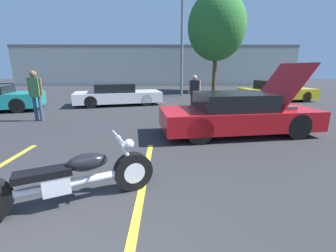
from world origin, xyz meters
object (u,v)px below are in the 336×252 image
at_px(parked_car_right_row, 276,91).
at_px(spectator_by_show_car, 36,91).
at_px(show_car_hood_open, 238,114).
at_px(spectator_near_motorcycle, 194,91).
at_px(tree_background, 217,27).
at_px(light_pole, 183,30).
at_px(parked_car_mid_row, 118,95).
at_px(motorcycle, 67,180).

distance_m(parked_car_right_row, spectator_by_show_car, 12.50).
height_order(show_car_hood_open, spectator_near_motorcycle, show_car_hood_open).
height_order(tree_background, spectator_by_show_car, tree_background).
bearing_deg(show_car_hood_open, spectator_near_motorcycle, 97.14).
xyz_separation_m(light_pole, tree_background, (2.82, 3.00, 0.71)).
xyz_separation_m(parked_car_right_row, parked_car_mid_row, (-9.21, -1.36, -0.03)).
height_order(light_pole, motorcycle, light_pole).
height_order(motorcycle, spectator_near_motorcycle, spectator_near_motorcycle).
relative_size(tree_background, spectator_near_motorcycle, 4.69).
bearing_deg(spectator_near_motorcycle, show_car_hood_open, -74.63).
distance_m(light_pole, show_car_hood_open, 10.13).
bearing_deg(show_car_hood_open, motorcycle, -142.85).
relative_size(tree_background, parked_car_right_row, 1.72).
distance_m(motorcycle, parked_car_mid_row, 9.25).
bearing_deg(parked_car_mid_row, show_car_hood_open, -63.73).
distance_m(light_pole, parked_car_mid_row, 6.56).
height_order(motorcycle, spectator_by_show_car, spectator_by_show_car).
bearing_deg(light_pole, parked_car_mid_row, -134.54).
xyz_separation_m(show_car_hood_open, spectator_by_show_car, (-6.92, 1.74, 0.50)).
bearing_deg(motorcycle, tree_background, 45.82).
xyz_separation_m(tree_background, parked_car_right_row, (2.64, -5.45, -4.48)).
xyz_separation_m(motorcycle, parked_car_right_row, (8.02, 10.53, 0.18)).
bearing_deg(spectator_by_show_car, light_pole, 52.22).
relative_size(tree_background, show_car_hood_open, 1.61).
distance_m(parked_car_right_row, parked_car_mid_row, 9.31).
height_order(light_pole, spectator_near_motorcycle, light_pole).
bearing_deg(parked_car_mid_row, parked_car_right_row, -5.96).
bearing_deg(parked_car_mid_row, spectator_by_show_car, -133.88).
xyz_separation_m(tree_background, show_car_hood_open, (-1.81, -12.36, -4.45)).
height_order(parked_car_mid_row, spectator_near_motorcycle, spectator_near_motorcycle).
xyz_separation_m(light_pole, parked_car_right_row, (5.46, -2.45, -3.78)).
bearing_deg(show_car_hood_open, tree_background, 73.45).
distance_m(motorcycle, parked_car_right_row, 13.23).
height_order(light_pole, show_car_hood_open, light_pole).
bearing_deg(tree_background, motorcycle, -108.60).
distance_m(motorcycle, spectator_by_show_car, 6.36).
relative_size(show_car_hood_open, parked_car_right_row, 1.06).
height_order(parked_car_right_row, spectator_near_motorcycle, spectator_near_motorcycle).
distance_m(show_car_hood_open, spectator_by_show_car, 7.16).
distance_m(light_pole, spectator_by_show_car, 10.18).
relative_size(light_pole, motorcycle, 3.33).
distance_m(show_car_hood_open, parked_car_right_row, 8.22).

